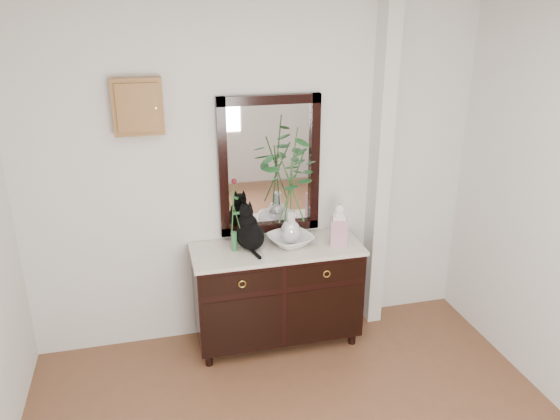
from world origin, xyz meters
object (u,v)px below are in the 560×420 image
object	(u,v)px
sideboard	(277,290)
cat	(250,228)
ginger_jar	(339,224)
lotus_bowl	(290,240)

from	to	relation	value
sideboard	cat	distance (m)	0.58
sideboard	ginger_jar	distance (m)	0.73
sideboard	lotus_bowl	world-z (taller)	lotus_bowl
sideboard	cat	bearing A→B (deg)	167.93
lotus_bowl	ginger_jar	xyz separation A→B (m)	(0.37, -0.08, 0.13)
lotus_bowl	ginger_jar	bearing A→B (deg)	-12.47
sideboard	cat	xyz separation A→B (m)	(-0.20, 0.04, 0.55)
sideboard	ginger_jar	size ratio (longest dim) A/B	3.86
cat	lotus_bowl	distance (m)	0.34
cat	lotus_bowl	world-z (taller)	cat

